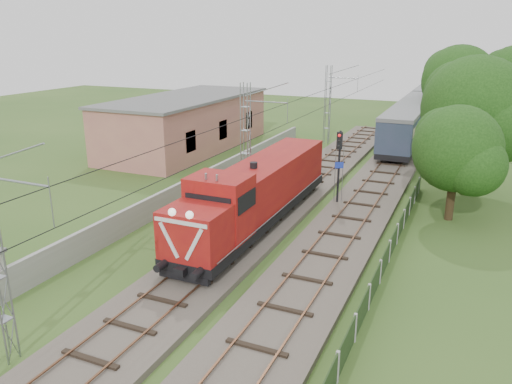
% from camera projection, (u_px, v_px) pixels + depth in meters
% --- Properties ---
extents(ground, '(140.00, 140.00, 0.00)m').
position_uv_depth(ground, '(197.00, 279.00, 23.60)').
color(ground, '#31511E').
rests_on(ground, ground).
extents(track_main, '(4.20, 70.00, 0.45)m').
position_uv_depth(track_main, '(256.00, 225.00, 29.64)').
color(track_main, '#6B6054').
rests_on(track_main, ground).
extents(track_side, '(4.20, 80.00, 0.45)m').
position_uv_depth(track_side, '(382.00, 179.00, 39.04)').
color(track_side, '#6B6054').
rests_on(track_side, ground).
extents(catenary, '(3.31, 70.00, 8.00)m').
position_uv_depth(catenary, '(246.00, 141.00, 33.96)').
color(catenary, gray).
rests_on(catenary, ground).
extents(boundary_wall, '(0.25, 40.00, 1.50)m').
position_uv_depth(boundary_wall, '(202.00, 182.00, 36.33)').
color(boundary_wall, '#9E9E99').
rests_on(boundary_wall, ground).
extents(station_building, '(8.40, 20.40, 5.22)m').
position_uv_depth(station_building, '(187.00, 122.00, 49.49)').
color(station_building, '#B57461').
rests_on(station_building, ground).
extents(fence, '(0.12, 32.00, 1.20)m').
position_uv_depth(fence, '(380.00, 272.00, 22.95)').
color(fence, black).
rests_on(fence, ground).
extents(locomotive, '(2.95, 16.86, 4.28)m').
position_uv_depth(locomotive, '(257.00, 192.00, 29.11)').
color(locomotive, black).
rests_on(locomotive, ground).
extents(coach_rake, '(3.10, 115.88, 3.58)m').
position_uv_depth(coach_rake, '(444.00, 81.00, 92.45)').
color(coach_rake, black).
rests_on(coach_rake, ground).
extents(signal_post, '(0.53, 0.44, 5.12)m').
position_uv_depth(signal_post, '(339.00, 155.00, 32.39)').
color(signal_post, black).
rests_on(signal_post, ground).
extents(tree_a, '(5.49, 5.23, 7.12)m').
position_uv_depth(tree_a, '(458.00, 150.00, 29.73)').
color(tree_a, '#3E2A19').
rests_on(tree_a, ground).
extents(tree_b, '(7.53, 7.17, 9.76)m').
position_uv_depth(tree_b, '(476.00, 110.00, 34.12)').
color(tree_b, '#3E2A19').
rests_on(tree_b, ground).
extents(tree_c, '(7.76, 7.39, 10.06)m').
position_uv_depth(tree_c, '(459.00, 82.00, 51.06)').
color(tree_c, '#3E2A19').
rests_on(tree_c, ground).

